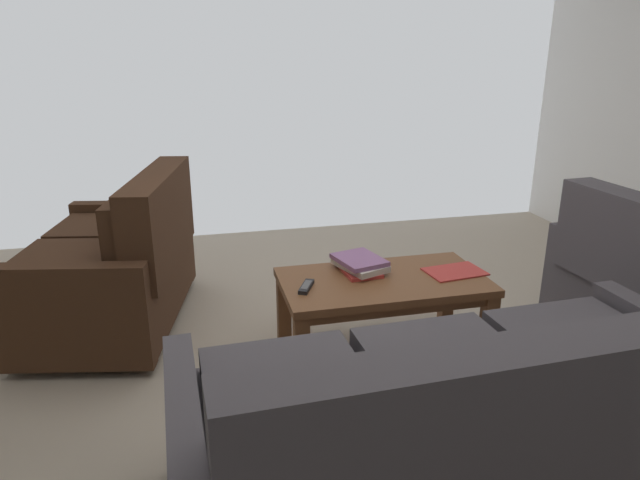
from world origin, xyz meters
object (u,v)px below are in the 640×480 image
at_px(tv_remote, 306,287).
at_px(loose_magazine, 455,272).
at_px(loveseat_near, 118,264).
at_px(book_stack, 359,264).
at_px(coffee_table, 383,291).
at_px(sofa_main, 467,426).

xyz_separation_m(tv_remote, loose_magazine, (-0.81, -0.03, -0.01)).
bearing_deg(loose_magazine, loveseat_near, -118.36).
xyz_separation_m(loveseat_near, book_stack, (-1.28, 0.56, 0.10)).
bearing_deg(loveseat_near, loose_magazine, 158.30).
bearing_deg(coffee_table, loose_magazine, 178.81).
relative_size(sofa_main, book_stack, 6.02).
bearing_deg(book_stack, loose_magazine, 163.87).
distance_m(book_stack, loose_magazine, 0.50).
relative_size(coffee_table, tv_remote, 6.46).
height_order(book_stack, loose_magazine, book_stack).
xyz_separation_m(loveseat_near, coffee_table, (-1.37, 0.69, -0.01)).
relative_size(sofa_main, loose_magazine, 6.58).
xyz_separation_m(coffee_table, book_stack, (0.09, -0.13, 0.11)).
height_order(coffee_table, book_stack, book_stack).
bearing_deg(book_stack, tv_remote, 27.18).
height_order(loveseat_near, loose_magazine, loveseat_near).
xyz_separation_m(coffee_table, loose_magazine, (-0.39, 0.01, 0.07)).
distance_m(loveseat_near, book_stack, 1.40).
bearing_deg(loose_magazine, sofa_main, -30.40).
xyz_separation_m(sofa_main, coffee_table, (-0.09, -1.10, 0.01)).
height_order(loveseat_near, tv_remote, loveseat_near).
height_order(coffee_table, loose_magazine, loose_magazine).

